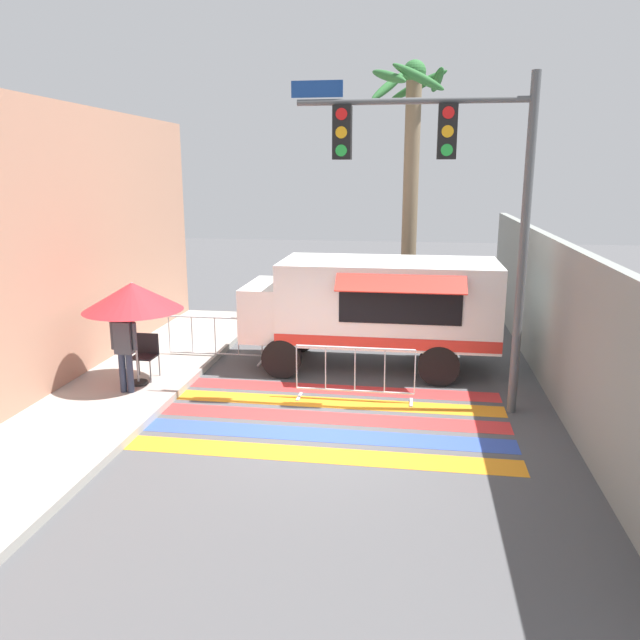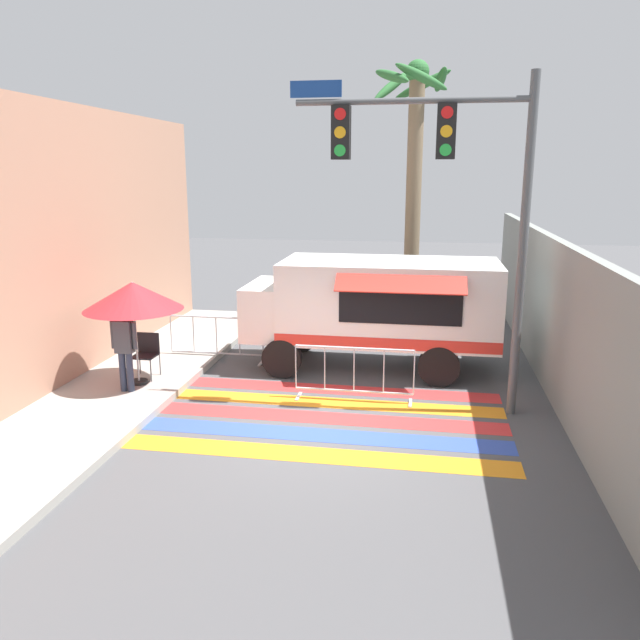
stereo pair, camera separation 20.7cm
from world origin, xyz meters
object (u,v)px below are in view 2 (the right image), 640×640
Objects in this scene: traffic_signal_pole at (447,177)px; patio_umbrella at (133,296)px; folding_chair at (146,351)px; vendor_person at (124,344)px; food_truck at (370,303)px; barricade_side at (217,339)px; barricade_front at (354,374)px; palm_tree at (413,162)px.

patio_umbrella is at bearing 179.56° from traffic_signal_pole.
folding_chair is (-0.02, 0.46, -1.25)m from patio_umbrella.
vendor_person is (-5.97, -0.42, -3.15)m from traffic_signal_pole.
barricade_side is at bearing -178.28° from food_truck.
food_truck is 4.90m from folding_chair.
food_truck is 5.02m from patio_umbrella.
barricade_front and barricade_side have the same top height.
traffic_signal_pole reaches higher than barricade_front.
food_truck is 2.65× the size of patio_umbrella.
traffic_signal_pole is 2.85× the size of patio_umbrella.
food_truck is 5.26m from vendor_person.
food_truck is 3.67m from barricade_side.
traffic_signal_pole is 0.83× the size of palm_tree.
vendor_person is at bearing -72.78° from folding_chair.
folding_chair is at bearing 81.00° from vendor_person.
food_truck is at bearing 39.07° from folding_chair.
patio_umbrella reaches higher than barricade_front.
traffic_signal_pole is 6.62m from barricade_side.
palm_tree reaches higher than traffic_signal_pole.
folding_chair is 8.60m from palm_tree.
barricade_side is (0.94, 2.62, -0.55)m from vendor_person.
food_truck is at bearing 22.24° from vendor_person.
barricade_side is (-3.54, -0.11, -0.95)m from food_truck.
food_truck is at bearing 26.89° from patio_umbrella.
barricade_side is 7.07m from palm_tree.
barricade_front is (4.37, 0.12, -1.40)m from patio_umbrella.
palm_tree reaches higher than vendor_person.
vendor_person is 4.45m from barricade_front.
barricade_front is at bearing 1.55° from patio_umbrella.
patio_umbrella is 1.33m from folding_chair.
food_truck is 4.95m from palm_tree.
barricade_side is at bearing -137.77° from palm_tree.
traffic_signal_pole is 4.02m from barricade_front.
folding_chair is at bearing 175.20° from traffic_signal_pole.
food_truck is at bearing 1.72° from barricade_side.
traffic_signal_pole is 6.38m from patio_umbrella.
barricade_side is (0.92, 2.16, -1.40)m from patio_umbrella.
patio_umbrella is 4.59m from barricade_front.
palm_tree is (5.24, 5.61, 3.87)m from folding_chair.
palm_tree is at bearing 81.79° from barricade_front.
vendor_person is (0.00, -0.92, 0.39)m from folding_chair.
patio_umbrella is 0.29× the size of palm_tree.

